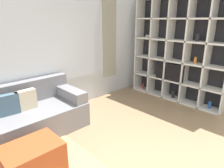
{
  "coord_description": "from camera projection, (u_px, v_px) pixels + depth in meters",
  "views": [
    {
      "loc": [
        -1.8,
        -0.68,
        1.92
      ],
      "look_at": [
        0.47,
        1.65,
        0.85
      ],
      "focal_mm": 32.0,
      "sensor_mm": 36.0,
      "label": 1
    }
  ],
  "objects": [
    {
      "name": "ottoman",
      "position": [
        32.0,
        159.0,
        2.54
      ],
      "size": [
        0.71,
        0.54,
        0.42
      ],
      "color": "#B74C23",
      "rests_on": "ground_plane"
    },
    {
      "name": "couch_main",
      "position": [
        20.0,
        119.0,
        3.34
      ],
      "size": [
        2.14,
        0.92,
        0.85
      ],
      "color": "gray",
      "rests_on": "ground_plane"
    },
    {
      "name": "wall_back",
      "position": [
        46.0,
        49.0,
        3.9
      ],
      "size": [
        6.66,
        0.11,
        2.7
      ],
      "color": "silver",
      "rests_on": "ground_plane"
    },
    {
      "name": "shelving_unit",
      "position": [
        178.0,
        52.0,
        4.68
      ],
      "size": [
        0.35,
        2.32,
        2.4
      ],
      "color": "#232328",
      "rests_on": "ground_plane"
    },
    {
      "name": "wall_right",
      "position": [
        186.0,
        44.0,
        4.69
      ],
      "size": [
        0.07,
        4.2,
        2.7
      ],
      "primitive_type": "cube",
      "color": "silver",
      "rests_on": "ground_plane"
    }
  ]
}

